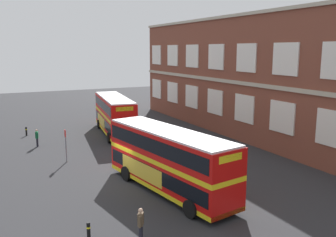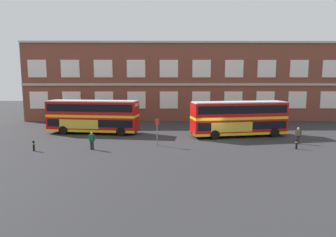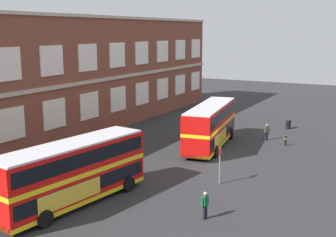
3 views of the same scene
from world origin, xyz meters
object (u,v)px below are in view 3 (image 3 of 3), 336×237
Objects in this scene: double_decker_near at (73,172)px; station_litter_bin at (288,124)px; safety_bollard_west at (286,141)px; bus_stand_flag at (220,162)px; double_decker_middle at (211,125)px; second_passenger at (267,131)px; waiting_passenger at (205,204)px.

station_litter_bin is (28.94, -6.78, -1.63)m from double_decker_near.
safety_bollard_west is at bearing -168.35° from station_litter_bin.
double_decker_near is 11.84× the size of safety_bollard_west.
safety_bollard_west is at bearing -21.42° from double_decker_near.
bus_stand_flag is at bearing -40.29° from double_decker_near.
second_passenger is (5.09, -4.03, -1.22)m from double_decker_middle.
double_decker_middle is 6.61m from second_passenger.
waiting_passenger is at bearing 179.94° from safety_bollard_west.
double_decker_near is 10.92× the size of station_litter_bin.
second_passenger is at bearing 174.14° from station_litter_bin.
second_passenger is at bearing 6.17° from waiting_passenger.
bus_stand_flag is at bearing -177.25° from second_passenger.
second_passenger is 14.48m from bus_stand_flag.
bus_stand_flag is (6.09, 1.53, 0.70)m from waiting_passenger.
second_passenger is 2.57m from safety_bollard_west.
second_passenger is at bearing -15.22° from double_decker_near.
waiting_passenger is 20.66m from second_passenger.
double_decker_near is 17.51m from double_decker_middle.
station_litter_bin reaches higher than safety_bollard_west.
station_litter_bin is at bearing 11.65° from safety_bollard_west.
double_decker_near is 22.94m from safety_bollard_west.
station_litter_bin is (20.91, 0.03, -1.12)m from bus_stand_flag.
station_litter_bin is at bearing 3.30° from waiting_passenger.
safety_bollard_west is at bearing -6.65° from bus_stand_flag.
safety_bollard_west is at bearing -117.73° from second_passenger.
double_decker_middle reaches higher than safety_bollard_west.
second_passenger reaches higher than safety_bollard_west.
double_decker_middle is at bearing 26.79° from bus_stand_flag.
second_passenger is (22.48, -6.12, -1.22)m from double_decker_near.
bus_stand_flag is at bearing -153.21° from double_decker_middle.
safety_bollard_west is (-7.64, -1.58, -0.03)m from station_litter_bin.
safety_bollard_west is (13.27, -1.55, -1.14)m from bus_stand_flag.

